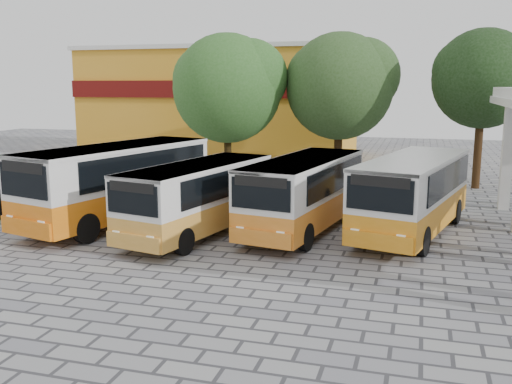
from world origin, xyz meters
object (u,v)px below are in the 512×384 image
(bus_far_right, at_px, (413,190))
(bus_far_left, at_px, (117,179))
(bus_centre_left, at_px, (199,194))
(bus_centre_right, at_px, (304,189))

(bus_far_right, bearing_deg, bus_far_left, -158.56)
(bus_centre_left, distance_m, bus_far_right, 7.94)
(bus_far_left, bearing_deg, bus_centre_left, 2.48)
(bus_centre_left, distance_m, bus_centre_right, 3.98)
(bus_centre_left, relative_size, bus_far_right, 0.92)
(bus_centre_right, bearing_deg, bus_centre_left, -145.40)
(bus_far_left, height_order, bus_far_right, bus_far_left)
(bus_far_left, distance_m, bus_centre_right, 7.48)
(bus_far_right, bearing_deg, bus_centre_right, -156.81)
(bus_far_left, xyz_separation_m, bus_centre_left, (3.82, -0.83, -0.27))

